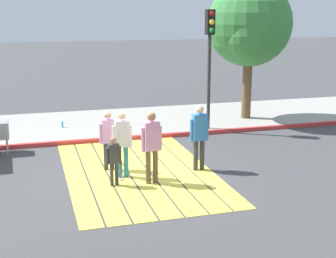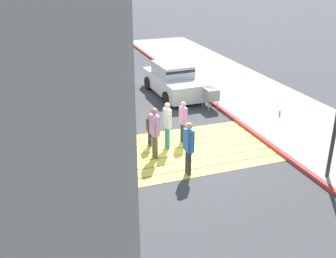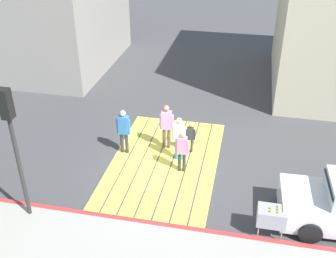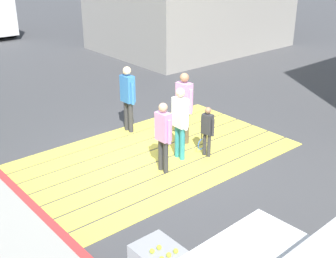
{
  "view_description": "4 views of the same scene",
  "coord_description": "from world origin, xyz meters",
  "px_view_note": "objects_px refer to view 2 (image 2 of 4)",
  "views": [
    {
      "loc": [
        11.91,
        -2.66,
        4.15
      ],
      "look_at": [
        0.72,
        0.63,
        1.29
      ],
      "focal_mm": 51.15,
      "sensor_mm": 36.0,
      "label": 1
    },
    {
      "loc": [
        4.83,
        12.2,
        6.48
      ],
      "look_at": [
        0.43,
        -0.12,
        0.89
      ],
      "focal_mm": 43.59,
      "sensor_mm": 36.0,
      "label": 2
    },
    {
      "loc": [
        -12.04,
        -2.7,
        8.62
      ],
      "look_at": [
        0.27,
        -0.09,
        1.28
      ],
      "focal_mm": 44.04,
      "sensor_mm": 36.0,
      "label": 3
    },
    {
      "loc": [
        -5.93,
        -7.44,
        4.78
      ],
      "look_at": [
        0.19,
        -0.22,
        0.71
      ],
      "focal_mm": 47.67,
      "sensor_mm": 36.0,
      "label": 4
    }
  ],
  "objects_px": {
    "car_parked_near_curb": "(173,80)",
    "tennis_ball_cart": "(210,94)",
    "water_bottle": "(280,113)",
    "pedestrian_adult_side": "(167,122)",
    "pedestrian_child_with_racket": "(150,129)",
    "pedestrian_adult_lead": "(189,145)",
    "pedestrian_adult_trailing": "(183,119)",
    "pedestrian_teen_behind": "(155,129)"
  },
  "relations": [
    {
      "from": "pedestrian_adult_lead",
      "to": "pedestrian_teen_behind",
      "type": "xyz_separation_m",
      "value": [
        0.64,
        -1.47,
        0.02
      ]
    },
    {
      "from": "car_parked_near_curb",
      "to": "pedestrian_child_with_racket",
      "type": "xyz_separation_m",
      "value": [
        2.9,
        5.37,
        -0.04
      ]
    },
    {
      "from": "pedestrian_teen_behind",
      "to": "pedestrian_adult_trailing",
      "type": "bearing_deg",
      "value": -148.38
    },
    {
      "from": "tennis_ball_cart",
      "to": "pedestrian_teen_behind",
      "type": "relative_size",
      "value": 0.56
    },
    {
      "from": "pedestrian_adult_side",
      "to": "pedestrian_child_with_racket",
      "type": "distance_m",
      "value": 0.72
    },
    {
      "from": "water_bottle",
      "to": "pedestrian_teen_behind",
      "type": "bearing_deg",
      "value": 15.51
    },
    {
      "from": "tennis_ball_cart",
      "to": "water_bottle",
      "type": "distance_m",
      "value": 3.17
    },
    {
      "from": "water_bottle",
      "to": "pedestrian_adult_side",
      "type": "xyz_separation_m",
      "value": [
        5.52,
        1.12,
        0.78
      ]
    },
    {
      "from": "tennis_ball_cart",
      "to": "pedestrian_adult_side",
      "type": "relative_size",
      "value": 0.59
    },
    {
      "from": "car_parked_near_curb",
      "to": "pedestrian_adult_side",
      "type": "relative_size",
      "value": 2.52
    },
    {
      "from": "water_bottle",
      "to": "pedestrian_adult_lead",
      "type": "distance_m",
      "value": 6.45
    },
    {
      "from": "pedestrian_adult_lead",
      "to": "pedestrian_adult_side",
      "type": "xyz_separation_m",
      "value": [
        -0.03,
        -2.07,
        -0.03
      ]
    },
    {
      "from": "car_parked_near_curb",
      "to": "tennis_ball_cart",
      "type": "relative_size",
      "value": 4.28
    },
    {
      "from": "pedestrian_adult_trailing",
      "to": "water_bottle",
      "type": "bearing_deg",
      "value": -169.7
    },
    {
      "from": "tennis_ball_cart",
      "to": "water_bottle",
      "type": "relative_size",
      "value": 4.63
    },
    {
      "from": "pedestrian_child_with_racket",
      "to": "car_parked_near_curb",
      "type": "bearing_deg",
      "value": -118.34
    },
    {
      "from": "pedestrian_adult_lead",
      "to": "pedestrian_teen_behind",
      "type": "relative_size",
      "value": 0.98
    },
    {
      "from": "tennis_ball_cart",
      "to": "pedestrian_adult_lead",
      "type": "height_order",
      "value": "pedestrian_adult_lead"
    },
    {
      "from": "pedestrian_adult_lead",
      "to": "pedestrian_adult_side",
      "type": "distance_m",
      "value": 2.07
    },
    {
      "from": "tennis_ball_cart",
      "to": "pedestrian_teen_behind",
      "type": "distance_m",
      "value": 5.5
    },
    {
      "from": "car_parked_near_curb",
      "to": "pedestrian_adult_trailing",
      "type": "height_order",
      "value": "pedestrian_adult_trailing"
    },
    {
      "from": "tennis_ball_cart",
      "to": "pedestrian_adult_trailing",
      "type": "bearing_deg",
      "value": 49.94
    },
    {
      "from": "car_parked_near_curb",
      "to": "water_bottle",
      "type": "xyz_separation_m",
      "value": [
        -3.19,
        4.57,
        -0.5
      ]
    },
    {
      "from": "car_parked_near_curb",
      "to": "pedestrian_teen_behind",
      "type": "distance_m",
      "value": 6.97
    },
    {
      "from": "tennis_ball_cart",
      "to": "pedestrian_adult_lead",
      "type": "relative_size",
      "value": 0.57
    },
    {
      "from": "water_bottle",
      "to": "pedestrian_adult_side",
      "type": "bearing_deg",
      "value": 11.44
    },
    {
      "from": "tennis_ball_cart",
      "to": "pedestrian_child_with_racket",
      "type": "relative_size",
      "value": 0.82
    },
    {
      "from": "car_parked_near_curb",
      "to": "water_bottle",
      "type": "bearing_deg",
      "value": 124.91
    },
    {
      "from": "pedestrian_adult_lead",
      "to": "car_parked_near_curb",
      "type": "bearing_deg",
      "value": -106.93
    },
    {
      "from": "pedestrian_adult_trailing",
      "to": "pedestrian_adult_side",
      "type": "height_order",
      "value": "pedestrian_adult_side"
    },
    {
      "from": "water_bottle",
      "to": "pedestrian_child_with_racket",
      "type": "distance_m",
      "value": 6.16
    },
    {
      "from": "tennis_ball_cart",
      "to": "pedestrian_adult_lead",
      "type": "xyz_separation_m",
      "value": [
        3.26,
        5.33,
        0.34
      ]
    },
    {
      "from": "pedestrian_adult_trailing",
      "to": "pedestrian_adult_side",
      "type": "xyz_separation_m",
      "value": [
        0.7,
        0.24,
        0.07
      ]
    },
    {
      "from": "tennis_ball_cart",
      "to": "pedestrian_adult_trailing",
      "type": "relative_size",
      "value": 0.63
    },
    {
      "from": "water_bottle",
      "to": "pedestrian_teen_behind",
      "type": "distance_m",
      "value": 6.48
    },
    {
      "from": "car_parked_near_curb",
      "to": "tennis_ball_cart",
      "type": "xyz_separation_m",
      "value": [
        -0.9,
        2.43,
        -0.04
      ]
    },
    {
      "from": "pedestrian_teen_behind",
      "to": "pedestrian_adult_side",
      "type": "bearing_deg",
      "value": -138.03
    },
    {
      "from": "car_parked_near_curb",
      "to": "pedestrian_child_with_racket",
      "type": "bearing_deg",
      "value": 61.66
    },
    {
      "from": "car_parked_near_curb",
      "to": "tennis_ball_cart",
      "type": "distance_m",
      "value": 2.59
    },
    {
      "from": "car_parked_near_curb",
      "to": "water_bottle",
      "type": "distance_m",
      "value": 5.6
    },
    {
      "from": "pedestrian_adult_trailing",
      "to": "pedestrian_child_with_racket",
      "type": "xyz_separation_m",
      "value": [
        1.26,
        -0.07,
        -0.25
      ]
    },
    {
      "from": "water_bottle",
      "to": "pedestrian_child_with_racket",
      "type": "bearing_deg",
      "value": 7.52
    }
  ]
}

